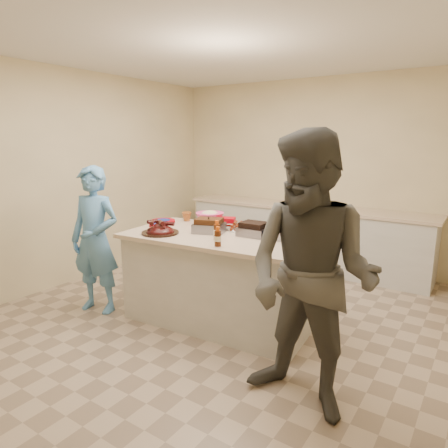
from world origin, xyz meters
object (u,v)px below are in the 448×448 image
Objects in this scene: island at (221,320)px; guest_gray at (304,406)px; bbq_bottle_a at (217,240)px; guest_blue at (100,309)px; coleslaw_bowl at (210,224)px; plastic_cup at (187,221)px; rib_platter at (160,234)px; roasting_pan at (289,238)px; mustard_bottle at (204,230)px; bbq_bottle_b at (218,246)px.

guest_gray is (1.26, -0.81, 0.00)m from island.
bbq_bottle_a is 1.61m from guest_gray.
guest_gray is (2.52, -0.27, 0.00)m from guest_blue.
plastic_cup is (-0.32, -0.02, 0.00)m from coleslaw_bowl.
coleslaw_bowl is 2.22m from guest_gray.
island is at bearing 29.27° from rib_platter.
guest_gray is at bearing -67.09° from roasting_pan.
roasting_pan is at bearing -4.41° from plastic_cup.
bbq_bottle_a is at bearing -36.70° from mustard_bottle.
coleslaw_bowl is (-1.02, 0.12, 0.00)m from roasting_pan.
bbq_bottle_a is (0.48, -0.54, 0.00)m from coleslaw_bowl.
plastic_cup is at bearing 105.74° from rib_platter.
bbq_bottle_a is (-0.54, -0.42, 0.00)m from roasting_pan.
rib_platter is 1.19× the size of coleslaw_bowl.
roasting_pan is (1.15, 0.54, 0.00)m from rib_platter.
bbq_bottle_b reaches higher than plastic_cup.
plastic_cup is 1.37m from guest_blue.
coleslaw_bowl is 2.84× the size of plastic_cup.
rib_platter is 1.28m from roasting_pan.
plastic_cup is at bearing 167.09° from roasting_pan.
guest_blue is at bearing -162.23° from rib_platter.
bbq_bottle_b is 0.65m from mustard_bottle.
bbq_bottle_a is 1.05× the size of bbq_bottle_b.
coleslaw_bowl reaches higher than plastic_cup.
rib_platter is (-0.54, -0.30, 0.91)m from island.
coleslaw_bowl is at bearing 164.75° from roasting_pan.
bbq_bottle_b is at bearing 164.00° from guest_gray.
bbq_bottle_a reaches higher than mustard_bottle.
guest_blue is (-1.00, -0.60, -0.91)m from mustard_bottle.
mustard_bottle is at bearing 137.39° from bbq_bottle_b.
coleslaw_bowl is at bearing 78.44° from rib_platter.
coleslaw_bowl reaches higher than mustard_bottle.
roasting_pan is at bearing 56.79° from bbq_bottle_b.
plastic_cup reaches higher than island.
coleslaw_bowl reaches higher than bbq_bottle_b.
rib_platter reaches higher than roasting_pan.
coleslaw_bowl is 2.58× the size of mustard_bottle.
mustard_bottle is 1.98m from guest_gray.
coleslaw_bowl is 1.80× the size of bbq_bottle_b.
mustard_bottle is (-0.34, 0.25, 0.00)m from bbq_bottle_a.
mustard_bottle is at bearing -177.58° from roasting_pan.
guest_gray is at bearing -15.76° from rib_platter.
roasting_pan is (0.62, 0.24, 0.91)m from island.
plastic_cup is (-0.80, 0.53, 0.00)m from bbq_bottle_a.
bbq_bottle_b is at bearing -7.60° from guest_blue.
mustard_bottle is at bearing 17.38° from guest_blue.
roasting_pan is 1.88× the size of bbq_bottle_b.
bbq_bottle_a is at bearing -150.38° from roasting_pan.
island is 1.49m from guest_gray.
plastic_cup is at bearing 142.60° from bbq_bottle_b.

